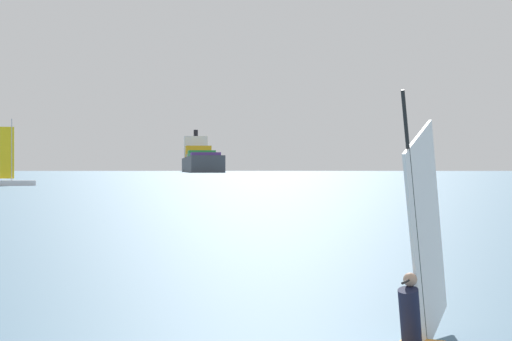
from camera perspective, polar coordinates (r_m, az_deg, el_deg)
name	(u,v)px	position (r m, az deg, el deg)	size (l,w,h in m)	color
windsurfer	(417,287)	(13.01, 11.57, -8.31)	(2.97, 3.48, 4.35)	orange
cargo_ship	(200,162)	(664.74, -4.07, 0.63)	(46.58, 200.19, 39.18)	#3F444C
distant_headland	(321,160)	(1604.02, 4.75, 0.78)	(665.32, 314.29, 41.84)	#4C564C
small_sailboat	(11,180)	(143.15, -17.31, -0.65)	(8.12, 2.38, 11.63)	white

